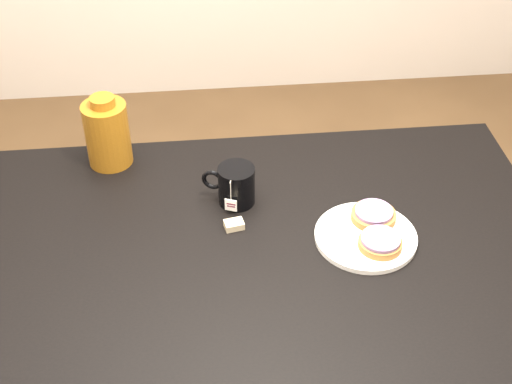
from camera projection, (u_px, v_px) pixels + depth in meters
table at (260, 272)px, 1.70m from camera, size 1.40×0.90×0.75m
plate at (366, 236)px, 1.66m from camera, size 0.24×0.24×0.02m
bagel_back at (374, 215)px, 1.69m from camera, size 0.15×0.15×0.03m
bagel_front at (380, 242)px, 1.62m from camera, size 0.14×0.14×0.03m
mug at (236, 185)px, 1.74m from camera, size 0.14×0.12×0.10m
teabag_pouch at (234, 225)px, 1.69m from camera, size 0.05×0.04×0.02m
bagel_package at (107, 133)px, 1.85m from camera, size 0.13×0.13×0.20m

